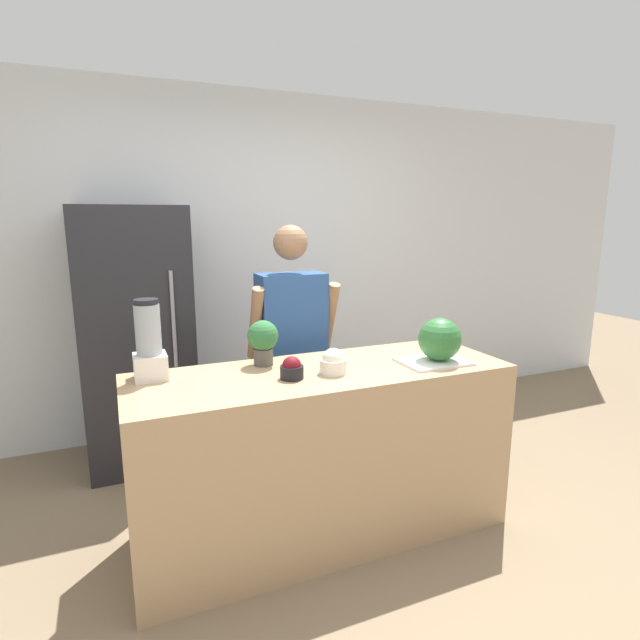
{
  "coord_description": "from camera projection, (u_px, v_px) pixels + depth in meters",
  "views": [
    {
      "loc": [
        -0.95,
        -1.89,
        1.65
      ],
      "look_at": [
        0.0,
        0.36,
        1.15
      ],
      "focal_mm": 28.0,
      "sensor_mm": 36.0,
      "label": 1
    }
  ],
  "objects": [
    {
      "name": "person",
      "position": [
        292.0,
        353.0,
        3.12
      ],
      "size": [
        0.55,
        0.26,
        1.61
      ],
      "color": "#333338",
      "rests_on": "ground_plane"
    },
    {
      "name": "watermelon",
      "position": [
        440.0,
        339.0,
        2.61
      ],
      "size": [
        0.22,
        0.22,
        0.22
      ],
      "color": "#2D6B33",
      "rests_on": "cutting_board"
    },
    {
      "name": "cutting_board",
      "position": [
        433.0,
        361.0,
        2.63
      ],
      "size": [
        0.35,
        0.26,
        0.01
      ],
      "color": "white",
      "rests_on": "counter_island"
    },
    {
      "name": "counter_island",
      "position": [
        322.0,
        453.0,
        2.6
      ],
      "size": [
        1.92,
        0.65,
        0.9
      ],
      "color": "tan",
      "rests_on": "ground_plane"
    },
    {
      "name": "wall_back",
      "position": [
        240.0,
        264.0,
        3.93
      ],
      "size": [
        8.0,
        0.06,
        2.6
      ],
      "color": "silver",
      "rests_on": "ground_plane"
    },
    {
      "name": "bowl_cream",
      "position": [
        333.0,
        363.0,
        2.44
      ],
      "size": [
        0.13,
        0.13,
        0.13
      ],
      "color": "white",
      "rests_on": "counter_island"
    },
    {
      "name": "ground_plane",
      "position": [
        349.0,
        569.0,
        2.4
      ],
      "size": [
        14.0,
        14.0,
        0.0
      ],
      "primitive_type": "plane",
      "color": "#7F6B51"
    },
    {
      "name": "bowl_cherries",
      "position": [
        292.0,
        369.0,
        2.36
      ],
      "size": [
        0.11,
        0.11,
        0.11
      ],
      "color": "black",
      "rests_on": "counter_island"
    },
    {
      "name": "blender",
      "position": [
        149.0,
        344.0,
        2.34
      ],
      "size": [
        0.15,
        0.15,
        0.38
      ],
      "color": "silver",
      "rests_on": "counter_island"
    },
    {
      "name": "refrigerator",
      "position": [
        137.0,
        337.0,
        3.36
      ],
      "size": [
        0.69,
        0.69,
        1.73
      ],
      "color": "#232328",
      "rests_on": "ground_plane"
    },
    {
      "name": "potted_plant",
      "position": [
        263.0,
        340.0,
        2.57
      ],
      "size": [
        0.16,
        0.16,
        0.24
      ],
      "color": "#514C47",
      "rests_on": "counter_island"
    }
  ]
}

